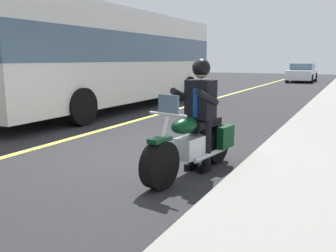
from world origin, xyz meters
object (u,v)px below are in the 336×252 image
at_px(motorcycle_main, 193,144).
at_px(rider_main, 200,105).
at_px(bus_near, 115,55).
at_px(car_dark, 302,73).

bearing_deg(motorcycle_main, rider_main, 172.69).
relative_size(motorcycle_main, bus_near, 0.20).
height_order(rider_main, bus_near, bus_near).
height_order(rider_main, car_dark, rider_main).
bearing_deg(bus_near, motorcycle_main, 44.51).
relative_size(rider_main, bus_near, 0.16).
height_order(motorcycle_main, car_dark, car_dark).
height_order(bus_near, car_dark, bus_near).
bearing_deg(car_dark, rider_main, 3.77).
bearing_deg(car_dark, motorcycle_main, 3.68).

